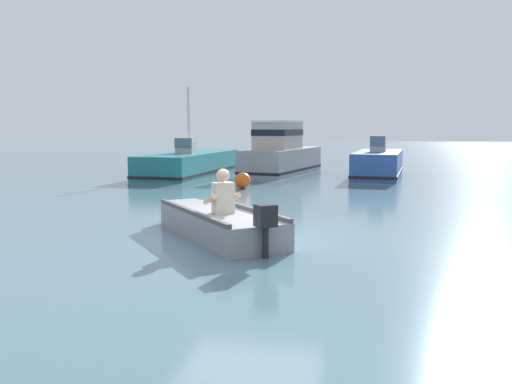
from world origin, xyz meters
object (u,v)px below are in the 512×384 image
at_px(moored_boat_grey, 281,154).
at_px(mooring_buoy, 243,180).
at_px(moored_boat_teal, 191,164).
at_px(rowboat_with_person, 218,222).
at_px(moored_boat_blue, 378,165).

distance_m(moored_boat_grey, mooring_buoy, 5.49).
bearing_deg(moored_boat_teal, moored_boat_grey, 18.82).
bearing_deg(moored_boat_grey, mooring_buoy, -93.88).
height_order(moored_boat_teal, moored_boat_grey, moored_boat_teal).
relative_size(rowboat_with_person, mooring_buoy, 6.71).
xyz_separation_m(moored_boat_blue, mooring_buoy, (-4.17, -4.67, -0.21)).
xyz_separation_m(moored_boat_teal, moored_boat_grey, (3.40, 1.16, 0.38)).
bearing_deg(rowboat_with_person, moored_boat_teal, 109.95).
bearing_deg(moored_boat_blue, moored_boat_teal, -177.00).
relative_size(moored_boat_teal, moored_boat_blue, 1.39).
relative_size(moored_boat_teal, mooring_buoy, 13.86).
height_order(moored_boat_teal, moored_boat_blue, moored_boat_teal).
bearing_deg(moored_boat_blue, moored_boat_grey, 168.39).
bearing_deg(rowboat_with_person, moored_boat_grey, 93.57).
height_order(rowboat_with_person, moored_boat_grey, moored_boat_grey).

